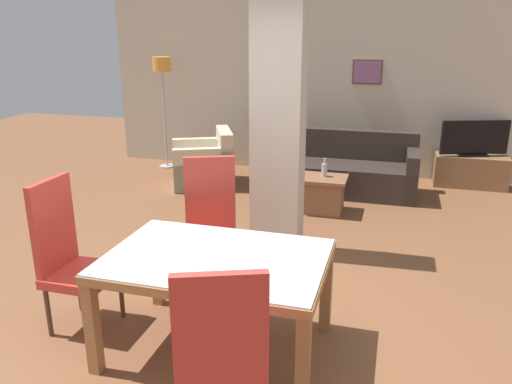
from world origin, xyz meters
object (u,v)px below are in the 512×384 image
object	(u,v)px
coffee_table	(320,194)
bottle	(324,170)
sofa	(337,171)
armchair	(205,166)
dining_chair_head_left	(69,253)
floor_lamp	(162,76)
dining_chair_far_left	(211,223)
dining_table	(217,275)
tv_screen	(475,139)
tv_stand	(470,171)
dining_chair_near_right	(221,367)

from	to	relation	value
coffee_table	bottle	xyz separation A→B (m)	(0.03, 0.04, 0.31)
sofa	armchair	xyz separation A→B (m)	(-1.92, -0.22, -0.00)
dining_chair_head_left	floor_lamp	world-z (taller)	floor_lamp
dining_chair_far_left	floor_lamp	world-z (taller)	floor_lamp
dining_table	sofa	world-z (taller)	sofa
dining_chair_far_left	sofa	distance (m)	3.25
tv_screen	floor_lamp	xyz separation A→B (m)	(-4.78, -0.17, 0.79)
dining_chair_head_left	dining_chair_far_left	distance (m)	1.18
sofa	bottle	size ratio (longest dim) A/B	9.54
sofa	floor_lamp	world-z (taller)	floor_lamp
coffee_table	tv_stand	bearing A→B (deg)	40.87
coffee_table	tv_stand	distance (m)	2.57
dining_chair_near_right	sofa	size ratio (longest dim) A/B	0.53
dining_chair_near_right	coffee_table	size ratio (longest dim) A/B	1.80
coffee_table	floor_lamp	world-z (taller)	floor_lamp
dining_chair_head_left	dining_chair_far_left	size ratio (longest dim) A/B	1.00
coffee_table	dining_chair_head_left	bearing A→B (deg)	-114.44
dining_chair_near_right	tv_screen	xyz separation A→B (m)	(1.81, 5.70, 0.12)
armchair	coffee_table	xyz separation A→B (m)	(1.83, -0.73, -0.05)
tv_stand	floor_lamp	size ratio (longest dim) A/B	0.56
dining_table	armchair	xyz separation A→B (m)	(-1.59, 3.81, -0.29)
dining_chair_head_left	dining_chair_near_right	bearing A→B (deg)	58.58
dining_chair_head_left	armchair	size ratio (longest dim) A/B	1.02
armchair	tv_stand	size ratio (longest dim) A/B	1.13
sofa	tv_screen	distance (m)	2.04
dining_chair_near_right	tv_stand	distance (m)	5.99
floor_lamp	sofa	bearing A→B (deg)	-10.85
dining_chair_near_right	tv_screen	bearing A→B (deg)	50.79
dining_chair_far_left	tv_screen	distance (m)	4.66
bottle	tv_stand	world-z (taller)	bottle
dining_chair_head_left	tv_screen	world-z (taller)	dining_chair_head_left
coffee_table	tv_screen	distance (m)	2.62
sofa	tv_stand	bearing A→B (deg)	-158.54
dining_chair_head_left	floor_lamp	bearing A→B (deg)	-162.63
tv_stand	dining_chair_head_left	bearing A→B (deg)	-125.07
sofa	floor_lamp	bearing A→B (deg)	-10.85
tv_stand	dining_chair_far_left	bearing A→B (deg)	-123.29
sofa	dining_chair_far_left	bearing A→B (deg)	77.61
dining_chair_head_left	armchair	bearing A→B (deg)	-173.54
dining_table	dining_chair_far_left	xyz separation A→B (m)	(-0.37, 0.87, 0.02)
coffee_table	tv_stand	xyz separation A→B (m)	(1.94, 1.68, -0.00)
dining_chair_far_left	armchair	xyz separation A→B (m)	(-1.22, 2.94, -0.31)
tv_stand	dining_chair_near_right	bearing A→B (deg)	-107.65
coffee_table	floor_lamp	xyz separation A→B (m)	(-2.84, 1.51, 1.27)
bottle	tv_screen	size ratio (longest dim) A/B	0.24
dining_table	coffee_table	distance (m)	3.11
dining_chair_near_right	bottle	xyz separation A→B (m)	(-0.10, 4.06, -0.06)
bottle	coffee_table	bearing A→B (deg)	-131.82
armchair	tv_screen	xyz separation A→B (m)	(3.78, 0.95, 0.43)
armchair	bottle	bearing A→B (deg)	-135.13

